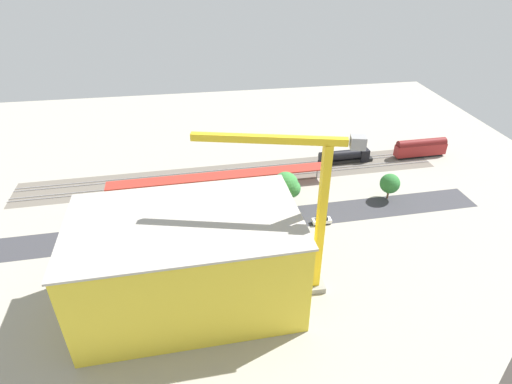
% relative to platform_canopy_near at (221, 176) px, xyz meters
% --- Properties ---
extents(ground_plane, '(190.29, 190.29, 0.00)m').
position_rel_platform_canopy_near_xyz_m(ground_plane, '(-3.97, 12.77, -3.92)').
color(ground_plane, '#9E998C').
rests_on(ground_plane, ground).
extents(rail_bed, '(119.29, 17.00, 0.01)m').
position_rel_platform_canopy_near_xyz_m(rail_bed, '(-3.97, -6.94, -3.92)').
color(rail_bed, '#665E54').
rests_on(rail_bed, ground).
extents(street_asphalt, '(119.16, 12.86, 0.01)m').
position_rel_platform_canopy_near_xyz_m(street_asphalt, '(-3.97, 16.71, -3.92)').
color(street_asphalt, '#38383D').
rests_on(street_asphalt, ground).
extents(track_rails, '(118.87, 10.57, 0.12)m').
position_rel_platform_canopy_near_xyz_m(track_rails, '(-3.97, -6.94, -3.74)').
color(track_rails, '#9E9EA8').
rests_on(track_rails, ground).
extents(platform_canopy_near, '(59.94, 6.31, 4.12)m').
position_rel_platform_canopy_near_xyz_m(platform_canopy_near, '(0.00, 0.00, 0.00)').
color(platform_canopy_near, '#A82D23').
rests_on(platform_canopy_near, ground).
extents(locomotive, '(16.70, 3.48, 5.28)m').
position_rel_platform_canopy_near_xyz_m(locomotive, '(-38.48, -9.51, -2.00)').
color(locomotive, black).
rests_on(locomotive, ground).
extents(passenger_coach, '(16.34, 3.33, 5.77)m').
position_rel_platform_canopy_near_xyz_m(passenger_coach, '(-62.36, -9.51, -0.88)').
color(passenger_coach, black).
rests_on(passenger_coach, ground).
extents(parked_car_0, '(4.61, 1.99, 1.81)m').
position_rel_platform_canopy_near_xyz_m(parked_car_0, '(-22.08, 19.91, -3.11)').
color(parked_car_0, black).
rests_on(parked_car_0, ground).
extents(parked_car_1, '(4.83, 2.09, 1.77)m').
position_rel_platform_canopy_near_xyz_m(parked_car_1, '(-13.40, 20.08, -3.12)').
color(parked_car_1, black).
rests_on(parked_car_1, ground).
extents(parked_car_2, '(4.16, 2.12, 1.65)m').
position_rel_platform_canopy_near_xyz_m(parked_car_2, '(-5.47, 20.30, -3.18)').
color(parked_car_2, black).
rests_on(parked_car_2, ground).
extents(parked_car_3, '(4.52, 2.05, 1.63)m').
position_rel_platform_canopy_near_xyz_m(parked_car_3, '(3.17, 19.70, -3.19)').
color(parked_car_3, black).
rests_on(parked_car_3, ground).
extents(parked_car_4, '(4.78, 2.27, 1.76)m').
position_rel_platform_canopy_near_xyz_m(parked_car_4, '(10.38, 20.28, -3.14)').
color(parked_car_4, black).
rests_on(parked_car_4, ground).
extents(parked_car_5, '(4.15, 2.02, 1.71)m').
position_rel_platform_canopy_near_xyz_m(parked_car_5, '(18.93, 20.11, -3.16)').
color(parked_car_5, black).
rests_on(parked_car_5, ground).
extents(parked_car_6, '(4.78, 1.94, 1.66)m').
position_rel_platform_canopy_near_xyz_m(parked_car_6, '(26.97, 20.28, -3.18)').
color(parked_car_6, black).
rests_on(parked_car_6, ground).
extents(construction_building, '(39.36, 24.06, 18.15)m').
position_rel_platform_canopy_near_xyz_m(construction_building, '(9.17, 39.71, 5.16)').
color(construction_building, yellow).
rests_on(construction_building, ground).
extents(construction_roof_slab, '(39.98, 24.68, 0.40)m').
position_rel_platform_canopy_near_xyz_m(construction_roof_slab, '(9.17, 39.71, 14.44)').
color(construction_roof_slab, '#ADA89E').
rests_on(construction_roof_slab, construction_building).
extents(tower_crane, '(27.17, 8.25, 32.37)m').
position_rel_platform_canopy_near_xyz_m(tower_crane, '(-12.07, 39.88, 15.56)').
color(tower_crane, gray).
rests_on(tower_crane, ground).
extents(box_truck_0, '(9.87, 3.42, 3.44)m').
position_rel_platform_canopy_near_xyz_m(box_truck_0, '(-2.24, 22.62, -2.22)').
color(box_truck_0, black).
rests_on(box_truck_0, ground).
extents(box_truck_1, '(8.55, 2.67, 3.19)m').
position_rel_platform_canopy_near_xyz_m(box_truck_1, '(11.68, 24.13, -2.34)').
color(box_truck_1, black).
rests_on(box_truck_1, ground).
extents(street_tree_0, '(5.11, 5.11, 6.98)m').
position_rel_platform_canopy_near_xyz_m(street_tree_0, '(-42.35, 11.83, 0.49)').
color(street_tree_0, brown).
rests_on(street_tree_0, ground).
extents(street_tree_1, '(4.62, 4.62, 7.54)m').
position_rel_platform_canopy_near_xyz_m(street_tree_1, '(-16.46, 11.50, 1.29)').
color(street_tree_1, brown).
rests_on(street_tree_1, ground).
extents(street_tree_2, '(5.46, 5.46, 7.91)m').
position_rel_platform_canopy_near_xyz_m(street_tree_2, '(7.13, 12.18, 1.25)').
color(street_tree_2, brown).
rests_on(street_tree_2, ground).
extents(street_tree_3, '(4.22, 4.22, 7.07)m').
position_rel_platform_canopy_near_xyz_m(street_tree_3, '(13.10, 11.98, 1.00)').
color(street_tree_3, brown).
rests_on(street_tree_3, ground).
extents(street_tree_4, '(6.22, 6.22, 8.69)m').
position_rel_platform_canopy_near_xyz_m(street_tree_4, '(-12.90, 12.17, 1.64)').
color(street_tree_4, brown).
rests_on(street_tree_4, ground).
extents(street_tree_5, '(6.37, 6.37, 9.29)m').
position_rel_platform_canopy_near_xyz_m(street_tree_5, '(-15.08, 10.79, 2.17)').
color(street_tree_5, brown).
rests_on(street_tree_5, ground).
extents(traffic_light, '(0.50, 0.36, 6.93)m').
position_rel_platform_canopy_near_xyz_m(traffic_light, '(18.16, 12.13, 0.64)').
color(traffic_light, '#333333').
rests_on(traffic_light, ground).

